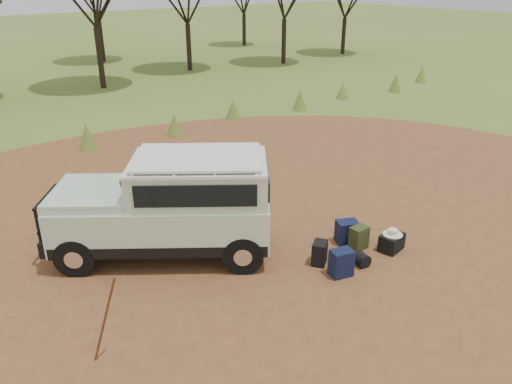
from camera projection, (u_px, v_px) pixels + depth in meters
ground at (243, 263)px, 10.05m from camera, size 140.00×140.00×0.00m
dirt_clearing at (243, 263)px, 10.05m from camera, size 23.00×23.00×0.01m
grass_fringe at (92, 138)px, 16.30m from camera, size 36.60×1.60×0.90m
safari_vehicle at (170, 208)px, 10.01m from camera, size 4.56×3.93×2.14m
walking_staff at (105, 320)px, 7.25m from camera, size 0.42×0.32×1.49m
backpack_black at (320, 253)px, 9.94m from camera, size 0.44×0.42×0.49m
backpack_navy at (341, 263)px, 9.55m from camera, size 0.48×0.40×0.55m
backpack_olive at (359, 238)px, 10.49m from camera, size 0.37×0.27×0.51m
duffel_navy at (347, 232)px, 10.74m from camera, size 0.55×0.49×0.50m
hard_case at (392, 242)px, 10.46m from camera, size 0.58×0.46×0.37m
stuff_sack at (362, 259)px, 9.93m from camera, size 0.31×0.31×0.28m
safari_hat at (393, 233)px, 10.37m from camera, size 0.41×0.41×0.12m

